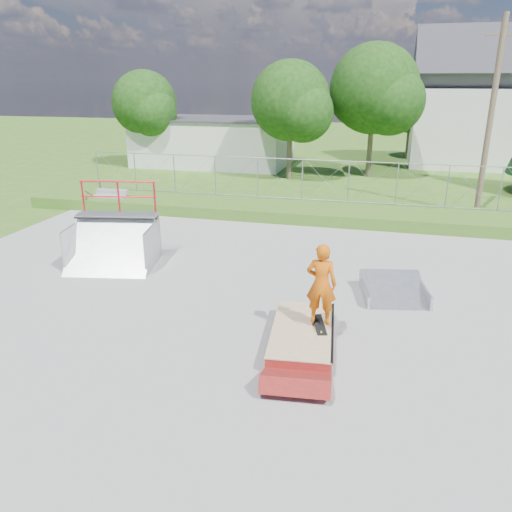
% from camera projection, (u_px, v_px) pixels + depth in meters
% --- Properties ---
extents(ground, '(120.00, 120.00, 0.00)m').
position_uv_depth(ground, '(233.00, 310.00, 12.63)').
color(ground, '#34621C').
rests_on(ground, ground).
extents(concrete_pad, '(20.00, 16.00, 0.04)m').
position_uv_depth(concrete_pad, '(233.00, 310.00, 12.63)').
color(concrete_pad, gray).
rests_on(concrete_pad, ground).
extents(grass_berm, '(24.00, 3.00, 0.50)m').
position_uv_depth(grass_berm, '(297.00, 211.00, 21.22)').
color(grass_berm, '#34621C').
rests_on(grass_berm, ground).
extents(grind_box, '(1.58, 2.84, 0.40)m').
position_uv_depth(grind_box, '(302.00, 336.00, 10.94)').
color(grind_box, maroon).
rests_on(grind_box, concrete_pad).
extents(quarter_pipe, '(2.88, 2.57, 2.51)m').
position_uv_depth(quarter_pipe, '(110.00, 228.00, 15.15)').
color(quarter_pipe, '#9C9FA3').
rests_on(quarter_pipe, concrete_pad).
extents(flat_bank_ramp, '(1.91, 1.99, 0.49)m').
position_uv_depth(flat_bank_ramp, '(394.00, 290.00, 13.23)').
color(flat_bank_ramp, '#9C9FA3').
rests_on(flat_bank_ramp, concrete_pad).
extents(skateboard, '(0.45, 0.82, 0.13)m').
position_uv_depth(skateboard, '(319.00, 325.00, 10.91)').
color(skateboard, black).
rests_on(skateboard, grind_box).
extents(skater, '(0.68, 0.47, 1.80)m').
position_uv_depth(skater, '(321.00, 287.00, 10.61)').
color(skater, '#CA540A').
rests_on(skater, grind_box).
extents(concrete_stairs, '(1.50, 1.60, 0.80)m').
position_uv_depth(concrete_stairs, '(108.00, 200.00, 22.43)').
color(concrete_stairs, gray).
rests_on(concrete_stairs, ground).
extents(chain_link_fence, '(20.00, 0.06, 1.80)m').
position_uv_depth(chain_link_fence, '(302.00, 180.00, 21.75)').
color(chain_link_fence, gray).
rests_on(chain_link_fence, grass_berm).
extents(utility_building_flat, '(10.00, 6.00, 3.00)m').
position_uv_depth(utility_building_flat, '(214.00, 142.00, 34.10)').
color(utility_building_flat, silver).
rests_on(utility_building_flat, ground).
extents(gable_house, '(8.40, 6.08, 8.94)m').
position_uv_depth(gable_house, '(476.00, 107.00, 32.99)').
color(gable_house, silver).
rests_on(gable_house, ground).
extents(utility_pole, '(0.24, 0.24, 8.00)m').
position_uv_depth(utility_pole, '(490.00, 119.00, 20.50)').
color(utility_pole, brown).
rests_on(utility_pole, ground).
extents(tree_left_near, '(4.76, 4.48, 6.65)m').
position_uv_depth(tree_left_near, '(294.00, 104.00, 27.91)').
color(tree_left_near, brown).
rests_on(tree_left_near, ground).
extents(tree_center, '(5.44, 5.12, 7.60)m').
position_uv_depth(tree_center, '(379.00, 92.00, 28.45)').
color(tree_center, brown).
rests_on(tree_center, ground).
extents(tree_left_far, '(4.42, 4.16, 6.18)m').
position_uv_depth(tree_left_far, '(147.00, 106.00, 32.20)').
color(tree_left_far, brown).
rests_on(tree_left_far, ground).
extents(tree_back_mid, '(4.08, 3.84, 5.70)m').
position_uv_depth(tree_back_mid, '(415.00, 108.00, 35.64)').
color(tree_back_mid, brown).
rests_on(tree_back_mid, ground).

